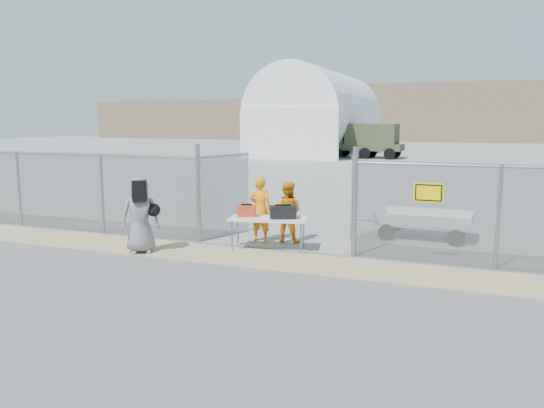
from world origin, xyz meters
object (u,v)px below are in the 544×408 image
at_px(security_worker_left, 261,209).
at_px(security_worker_right, 287,212).
at_px(folding_table, 268,234).
at_px(visitor, 140,215).
at_px(utility_trailer, 424,224).

relative_size(security_worker_left, security_worker_right, 1.07).
xyz_separation_m(folding_table, security_worker_left, (-0.52, 0.76, 0.45)).
relative_size(security_worker_left, visitor, 0.94).
distance_m(security_worker_right, visitor, 3.63).
distance_m(folding_table, utility_trailer, 4.31).
xyz_separation_m(security_worker_right, utility_trailer, (3.21, 1.78, -0.41)).
height_order(security_worker_left, visitor, visitor).
distance_m(visitor, utility_trailer, 7.29).
height_order(security_worker_left, utility_trailer, security_worker_left).
bearing_deg(folding_table, utility_trailer, 26.89).
bearing_deg(security_worker_right, folding_table, 80.84).
bearing_deg(security_worker_left, visitor, 47.98).
height_order(security_worker_left, security_worker_right, security_worker_left).
distance_m(folding_table, security_worker_left, 1.02).
bearing_deg(utility_trailer, folding_table, -138.60).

